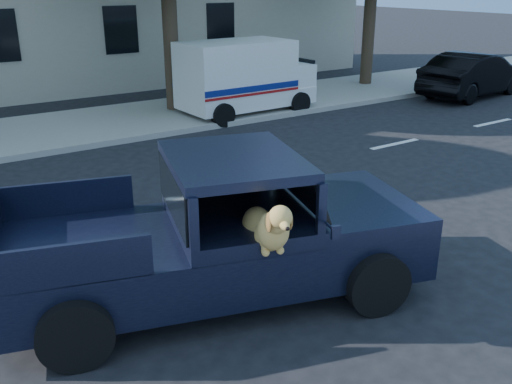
% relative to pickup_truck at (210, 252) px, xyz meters
% --- Properties ---
extents(ground, '(120.00, 120.00, 0.00)m').
position_rel_pickup_truck_xyz_m(ground, '(-0.62, 0.31, -0.63)').
color(ground, black).
rests_on(ground, ground).
extents(far_sidewalk, '(60.00, 4.00, 0.15)m').
position_rel_pickup_truck_xyz_m(far_sidewalk, '(-0.62, 9.51, -0.56)').
color(far_sidewalk, gray).
rests_on(far_sidewalk, ground).
extents(lane_stripes, '(21.60, 0.14, 0.01)m').
position_rel_pickup_truck_xyz_m(lane_stripes, '(1.38, 3.71, -0.63)').
color(lane_stripes, silver).
rests_on(lane_stripes, ground).
extents(pickup_truck, '(5.59, 3.45, 1.87)m').
position_rel_pickup_truck_xyz_m(pickup_truck, '(0.00, 0.00, 0.00)').
color(pickup_truck, black).
rests_on(pickup_truck, ground).
extents(mail_truck, '(4.05, 2.14, 2.18)m').
position_rel_pickup_truck_xyz_m(mail_truck, '(6.04, 8.57, 0.32)').
color(mail_truck, silver).
rests_on(mail_truck, ground).
extents(parked_sedan, '(2.13, 4.76, 1.52)m').
position_rel_pickup_truck_xyz_m(parked_sedan, '(14.16, 6.51, 0.13)').
color(parked_sedan, black).
rests_on(parked_sedan, ground).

